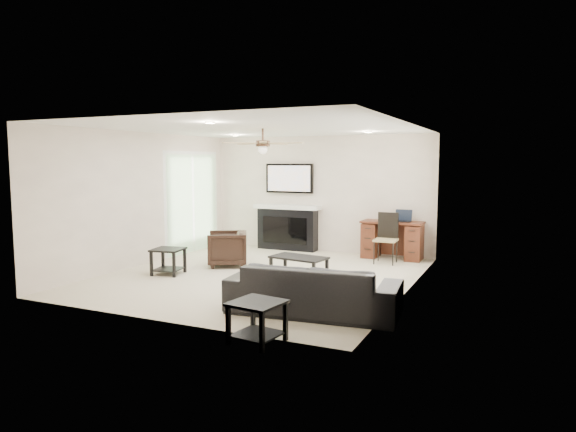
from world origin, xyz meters
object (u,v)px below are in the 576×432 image
at_px(armchair, 227,249).
at_px(fireplace_unit, 287,207).
at_px(coffee_table, 299,269).
at_px(desk, 392,240).
at_px(sofa, 313,289).

distance_m(armchair, fireplace_unit, 2.20).
bearing_deg(coffee_table, desk, 78.91).
bearing_deg(fireplace_unit, sofa, -61.21).
relative_size(sofa, coffee_table, 2.44).
bearing_deg(armchair, desk, 98.36).
bearing_deg(sofa, coffee_table, -66.54).
height_order(coffee_table, fireplace_unit, fireplace_unit).
xyz_separation_m(sofa, armchair, (-2.60, 2.15, 0.01)).
xyz_separation_m(armchair, coffee_table, (1.70, -0.55, -0.13)).
distance_m(sofa, coffee_table, 1.84).
relative_size(coffee_table, desk, 0.74).
bearing_deg(coffee_table, armchair, 171.05).
distance_m(coffee_table, fireplace_unit, 3.10).
bearing_deg(desk, coffee_table, -110.07).
height_order(fireplace_unit, desk, fireplace_unit).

